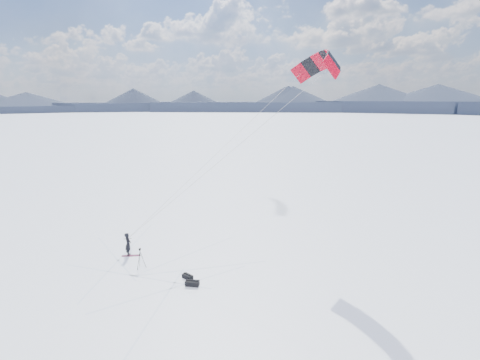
{
  "coord_description": "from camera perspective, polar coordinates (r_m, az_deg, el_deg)",
  "views": [
    {
      "loc": [
        4.75,
        -21.4,
        11.51
      ],
      "look_at": [
        6.28,
        4.03,
        5.52
      ],
      "focal_mm": 26.0,
      "sensor_mm": 36.0,
      "label": 1
    }
  ],
  "objects": [
    {
      "name": "power_kite",
      "position": [
        27.34,
        13.0,
        17.88
      ],
      "size": [
        15.72,
        6.79,
        13.59
      ],
      "color": "#B50519",
      "rests_on": "ground"
    },
    {
      "name": "horizon_hills",
      "position": [
        22.89,
        -15.31,
        -3.98
      ],
      "size": [
        704.0,
        704.42,
        10.98
      ],
      "color": "#1F253F",
      "rests_on": "ground"
    },
    {
      "name": "gear_bag_b",
      "position": [
        23.84,
        -8.6,
        -15.39
      ],
      "size": [
        0.78,
        0.76,
        0.34
      ],
      "rotation": [
        0.0,
        0.0,
        -0.75
      ],
      "color": "black",
      "rests_on": "ground"
    },
    {
      "name": "gear_bag_a",
      "position": [
        23.01,
        -7.83,
        -16.43
      ],
      "size": [
        0.92,
        0.57,
        0.38
      ],
      "rotation": [
        0.0,
        0.0,
        -0.2
      ],
      "color": "black",
      "rests_on": "ground"
    },
    {
      "name": "snowkiter",
      "position": [
        28.03,
        -17.76,
        -11.68
      ],
      "size": [
        0.52,
        0.71,
        1.78
      ],
      "primitive_type": "imported",
      "rotation": [
        0.0,
        0.0,
        1.73
      ],
      "color": "black",
      "rests_on": "ground"
    },
    {
      "name": "tripod",
      "position": [
        25.5,
        -16.05,
        -11.81
      ],
      "size": [
        0.59,
        0.67,
        1.46
      ],
      "rotation": [
        0.0,
        0.0,
        -0.03
      ],
      "color": "black",
      "rests_on": "ground"
    },
    {
      "name": "snow_tracks",
      "position": [
        24.7,
        -13.83,
        -14.94
      ],
      "size": [
        17.62,
        10.25,
        0.01
      ],
      "color": "silver",
      "rests_on": "ground"
    },
    {
      "name": "snowboard",
      "position": [
        27.88,
        -17.46,
        -11.75
      ],
      "size": [
        1.35,
        0.3,
        0.04
      ],
      "primitive_type": "cube",
      "rotation": [
        0.0,
        0.0,
        0.04
      ],
      "color": "maroon",
      "rests_on": "ground"
    },
    {
      "name": "ground",
      "position": [
        24.76,
        -14.6,
        -14.92
      ],
      "size": [
        1800.0,
        1800.0,
        0.0
      ],
      "primitive_type": "plane",
      "color": "white"
    }
  ]
}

